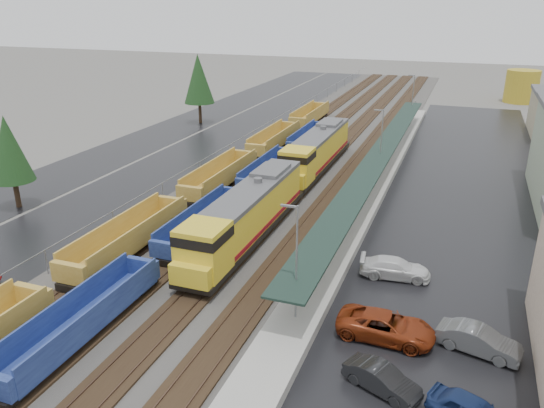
{
  "coord_description": "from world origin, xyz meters",
  "views": [
    {
      "loc": [
        17.77,
        -6.55,
        18.78
      ],
      "look_at": [
        2.66,
        34.38,
        2.0
      ],
      "focal_mm": 35.0,
      "sensor_mm": 36.0,
      "label": 1
    }
  ],
  "objects_px": {
    "well_string_blue": "(154,263)",
    "parked_car_east_c": "(395,268)",
    "parked_car_east_b": "(386,326)",
    "parked_car_east_e": "(479,341)",
    "locomotive_trail": "(316,151)",
    "locomotive_lead": "(245,216)",
    "storage_tank": "(522,86)",
    "well_string_yellow": "(182,203)",
    "parked_car_east_a": "(382,379)"
  },
  "relations": [
    {
      "from": "parked_car_east_a",
      "to": "parked_car_east_e",
      "type": "distance_m",
      "value": 6.89
    },
    {
      "from": "locomotive_trail",
      "to": "parked_car_east_e",
      "type": "bearing_deg",
      "value": -58.77
    },
    {
      "from": "locomotive_trail",
      "to": "parked_car_east_a",
      "type": "bearing_deg",
      "value": -68.96
    },
    {
      "from": "well_string_yellow",
      "to": "parked_car_east_b",
      "type": "xyz_separation_m",
      "value": [
        20.88,
        -12.86,
        -0.41
      ]
    },
    {
      "from": "well_string_yellow",
      "to": "parked_car_east_c",
      "type": "height_order",
      "value": "well_string_yellow"
    },
    {
      "from": "well_string_yellow",
      "to": "storage_tank",
      "type": "distance_m",
      "value": 82.16
    },
    {
      "from": "locomotive_trail",
      "to": "storage_tank",
      "type": "relative_size",
      "value": 3.32
    },
    {
      "from": "parked_car_east_a",
      "to": "parked_car_east_c",
      "type": "distance_m",
      "value": 12.39
    },
    {
      "from": "storage_tank",
      "to": "parked_car_east_a",
      "type": "height_order",
      "value": "storage_tank"
    },
    {
      "from": "well_string_yellow",
      "to": "storage_tank",
      "type": "height_order",
      "value": "storage_tank"
    },
    {
      "from": "locomotive_lead",
      "to": "well_string_blue",
      "type": "xyz_separation_m",
      "value": [
        -4.0,
        -7.43,
        -1.38
      ]
    },
    {
      "from": "well_string_blue",
      "to": "parked_car_east_c",
      "type": "height_order",
      "value": "well_string_blue"
    },
    {
      "from": "well_string_blue",
      "to": "locomotive_lead",
      "type": "bearing_deg",
      "value": 61.71
    },
    {
      "from": "parked_car_east_a",
      "to": "parked_car_east_b",
      "type": "height_order",
      "value": "parked_car_east_b"
    },
    {
      "from": "well_string_yellow",
      "to": "well_string_blue",
      "type": "bearing_deg",
      "value": -70.15
    },
    {
      "from": "locomotive_trail",
      "to": "well_string_yellow",
      "type": "xyz_separation_m",
      "value": [
        -8.0,
        -17.35,
        -1.29
      ]
    },
    {
      "from": "parked_car_east_c",
      "to": "parked_car_east_e",
      "type": "height_order",
      "value": "parked_car_east_e"
    },
    {
      "from": "parked_car_east_a",
      "to": "parked_car_east_e",
      "type": "height_order",
      "value": "parked_car_east_e"
    },
    {
      "from": "parked_car_east_b",
      "to": "parked_car_east_e",
      "type": "xyz_separation_m",
      "value": [
        5.16,
        0.47,
        -0.04
      ]
    },
    {
      "from": "parked_car_east_b",
      "to": "parked_car_east_c",
      "type": "distance_m",
      "value": 7.73
    },
    {
      "from": "locomotive_lead",
      "to": "parked_car_east_c",
      "type": "distance_m",
      "value": 12.55
    },
    {
      "from": "locomotive_trail",
      "to": "storage_tank",
      "type": "distance_m",
      "value": 63.03
    },
    {
      "from": "storage_tank",
      "to": "parked_car_east_e",
      "type": "height_order",
      "value": "storage_tank"
    },
    {
      "from": "locomotive_trail",
      "to": "well_string_yellow",
      "type": "bearing_deg",
      "value": -114.75
    },
    {
      "from": "parked_car_east_c",
      "to": "well_string_blue",
      "type": "bearing_deg",
      "value": 103.26
    },
    {
      "from": "parked_car_east_b",
      "to": "parked_car_east_e",
      "type": "distance_m",
      "value": 5.18
    },
    {
      "from": "well_string_blue",
      "to": "storage_tank",
      "type": "height_order",
      "value": "storage_tank"
    },
    {
      "from": "locomotive_trail",
      "to": "parked_car_east_b",
      "type": "xyz_separation_m",
      "value": [
        12.88,
        -30.21,
        -1.7
      ]
    },
    {
      "from": "well_string_yellow",
      "to": "well_string_blue",
      "type": "height_order",
      "value": "well_string_yellow"
    },
    {
      "from": "well_string_blue",
      "to": "parked_car_east_c",
      "type": "xyz_separation_m",
      "value": [
        16.33,
        5.93,
        -0.39
      ]
    },
    {
      "from": "well_string_blue",
      "to": "parked_car_east_a",
      "type": "distance_m",
      "value": 18.55
    },
    {
      "from": "storage_tank",
      "to": "parked_car_east_e",
      "type": "xyz_separation_m",
      "value": [
        -7.25,
        -87.48,
        -2.37
      ]
    },
    {
      "from": "locomotive_lead",
      "to": "storage_tank",
      "type": "height_order",
      "value": "storage_tank"
    },
    {
      "from": "locomotive_trail",
      "to": "parked_car_east_b",
      "type": "relative_size",
      "value": 3.61
    },
    {
      "from": "locomotive_trail",
      "to": "parked_car_east_a",
      "type": "relative_size",
      "value": 5.06
    },
    {
      "from": "locomotive_lead",
      "to": "well_string_blue",
      "type": "height_order",
      "value": "locomotive_lead"
    },
    {
      "from": "well_string_yellow",
      "to": "parked_car_east_a",
      "type": "distance_m",
      "value": 27.64
    },
    {
      "from": "well_string_blue",
      "to": "parked_car_east_c",
      "type": "distance_m",
      "value": 17.38
    },
    {
      "from": "well_string_yellow",
      "to": "parked_car_east_c",
      "type": "xyz_separation_m",
      "value": [
        20.33,
        -5.15,
        -0.48
      ]
    },
    {
      "from": "parked_car_east_c",
      "to": "parked_car_east_e",
      "type": "bearing_deg",
      "value": -148.48
    },
    {
      "from": "well_string_blue",
      "to": "parked_car_east_c",
      "type": "bearing_deg",
      "value": 19.96
    },
    {
      "from": "well_string_blue",
      "to": "parked_car_east_a",
      "type": "height_order",
      "value": "well_string_blue"
    },
    {
      "from": "parked_car_east_b",
      "to": "storage_tank",
      "type": "bearing_deg",
      "value": -6.26
    },
    {
      "from": "well_string_yellow",
      "to": "well_string_blue",
      "type": "distance_m",
      "value": 11.78
    },
    {
      "from": "well_string_blue",
      "to": "parked_car_east_e",
      "type": "height_order",
      "value": "well_string_blue"
    },
    {
      "from": "locomotive_lead",
      "to": "parked_car_east_c",
      "type": "bearing_deg",
      "value": -6.93
    },
    {
      "from": "well_string_yellow",
      "to": "storage_tank",
      "type": "bearing_deg",
      "value": 66.09
    },
    {
      "from": "locomotive_lead",
      "to": "storage_tank",
      "type": "xyz_separation_m",
      "value": [
        25.28,
        78.74,
        0.63
      ]
    },
    {
      "from": "locomotive_trail",
      "to": "parked_car_east_e",
      "type": "xyz_separation_m",
      "value": [
        18.04,
        -29.74,
        -1.73
      ]
    },
    {
      "from": "locomotive_lead",
      "to": "parked_car_east_a",
      "type": "bearing_deg",
      "value": -45.93
    }
  ]
}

